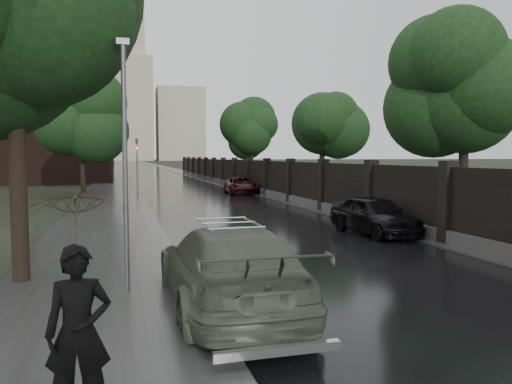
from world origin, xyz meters
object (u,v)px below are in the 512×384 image
object	(u,v)px
traffic_light	(137,163)
volga_sedan	(229,268)
tree_right_c	(251,135)
lamp_post	(125,165)
tree_right_a	(465,102)
car_right_near	(374,215)
pedestrian_umbrella	(76,238)
tree_right_b	(322,124)
car_right_far	(241,185)
tree_left_far	(82,123)

from	to	relation	value
traffic_light	volga_sedan	xyz separation A→B (m)	(0.70, -24.73, -1.61)
tree_right_c	lamp_post	size ratio (longest dim) A/B	1.37
tree_right_a	volga_sedan	world-z (taller)	tree_right_a
car_right_near	pedestrian_umbrella	bearing A→B (deg)	-135.01
traffic_light	volga_sedan	bearing A→B (deg)	-88.38
lamp_post	car_right_near	bearing A→B (deg)	34.33
tree_right_a	volga_sedan	xyz separation A→B (m)	(-11.10, -7.73, -4.16)
tree_right_b	volga_sedan	world-z (taller)	tree_right_b
car_right_far	pedestrian_umbrella	bearing A→B (deg)	-102.31
tree_right_a	lamp_post	bearing A→B (deg)	-153.26
volga_sedan	car_right_far	bearing A→B (deg)	-103.59
car_right_far	traffic_light	bearing A→B (deg)	-155.72
tree_right_c	lamp_post	distance (m)	40.67
traffic_light	car_right_far	size ratio (longest dim) A/B	0.86
tree_right_c	car_right_near	bearing A→B (deg)	-97.25
traffic_light	pedestrian_umbrella	xyz separation A→B (m)	(-1.66, -28.37, -0.37)
tree_right_b	lamp_post	xyz separation A→B (m)	(-12.90, -20.50, -2.28)
lamp_post	car_right_near	size ratio (longest dim) A/B	1.22
lamp_post	traffic_light	size ratio (longest dim) A/B	1.28
lamp_post	volga_sedan	bearing A→B (deg)	-34.42
tree_right_b	car_right_far	xyz separation A→B (m)	(-4.10, 5.78, -4.31)
traffic_light	volga_sedan	distance (m)	24.79
tree_left_far	car_right_near	distance (m)	25.62
tree_right_b	tree_right_c	distance (m)	18.00
tree_right_b	pedestrian_umbrella	size ratio (longest dim) A/B	2.49
tree_left_far	lamp_post	size ratio (longest dim) A/B	1.45
traffic_light	volga_sedan	world-z (taller)	traffic_light
volga_sedan	tree_left_far	bearing A→B (deg)	-80.90
lamp_post	tree_left_far	bearing A→B (deg)	95.21
lamp_post	traffic_light	distance (m)	23.52
tree_left_far	tree_right_a	xyz separation A→B (m)	(15.50, -22.00, -0.29)
traffic_light	tree_left_far	bearing A→B (deg)	126.47
traffic_light	car_right_near	world-z (taller)	traffic_light
tree_right_b	car_right_near	xyz separation A→B (m)	(-4.14, -14.52, -4.24)
tree_left_far	tree_right_c	world-z (taller)	tree_left_far
tree_left_far	tree_right_b	size ratio (longest dim) A/B	1.05
tree_right_b	traffic_light	size ratio (longest dim) A/B	1.75
lamp_post	car_right_far	xyz separation A→B (m)	(8.80, 26.28, -2.03)
tree_right_a	traffic_light	world-z (taller)	tree_right_a
lamp_post	pedestrian_umbrella	world-z (taller)	lamp_post
car_right_near	traffic_light	bearing A→B (deg)	109.27
lamp_post	volga_sedan	world-z (taller)	lamp_post
tree_right_b	tree_right_c	world-z (taller)	same
tree_right_c	car_right_far	size ratio (longest dim) A/B	1.51
tree_right_c	traffic_light	distance (m)	19.26
car_right_far	tree_right_b	bearing A→B (deg)	-50.22
tree_left_far	tree_right_b	distance (m)	17.45
tree_right_a	car_right_far	bearing A→B (deg)	101.71
tree_right_c	lamp_post	bearing A→B (deg)	-108.52
tree_right_c	volga_sedan	distance (m)	41.46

